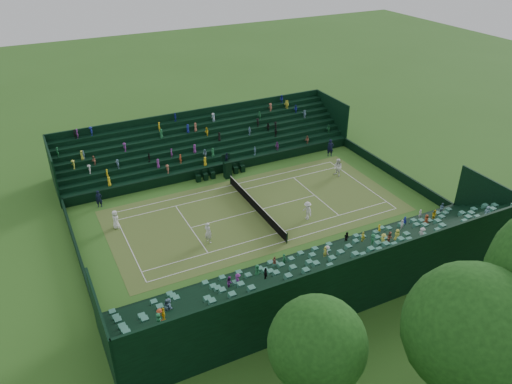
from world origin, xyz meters
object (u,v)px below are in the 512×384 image
umpire_chair (227,167)px  player_far_west (338,168)px  player_near_west (116,219)px  player_far_east (307,211)px  tennis_net (256,206)px  player_near_east (208,233)px

umpire_chair → player_far_west: umpire_chair is taller
player_near_west → player_far_east: bearing=-101.9°
tennis_net → player_near_east: (2.70, -5.79, 0.44)m
player_far_west → player_near_west: bearing=-103.8°
player_near_east → player_far_east: bearing=-121.6°
player_far_west → player_far_east: size_ratio=1.10×
tennis_net → umpire_chair: size_ratio=4.16×
player_near_east → player_far_west: size_ratio=1.01×
player_far_west → player_far_east: bearing=-64.3°
umpire_chair → player_near_west: (4.33, -12.49, -0.34)m
tennis_net → player_near_west: player_near_west is taller
tennis_net → player_near_west: 12.53m
umpire_chair → player_near_east: bearing=-31.5°
umpire_chair → player_near_east: 11.68m
tennis_net → umpire_chair: bearing=177.5°
player_near_west → player_far_west: (0.47, 22.90, 0.10)m
player_far_west → umpire_chair: bearing=-127.4°
tennis_net → player_far_east: 4.80m
player_near_west → player_near_east: player_near_east is taller
player_far_west → player_far_east: (5.73, -7.24, -0.09)m
player_near_east → player_near_west: bearing=20.7°
umpire_chair → player_far_east: umpire_chair is taller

